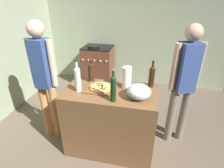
% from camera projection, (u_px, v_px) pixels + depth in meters
% --- Properties ---
extents(ground_plane, '(4.48, 3.52, 0.02)m').
position_uv_depth(ground_plane, '(117.00, 115.00, 3.28)').
color(ground_plane, '#6B5B4C').
extents(kitchen_wall_rear, '(4.48, 0.10, 2.60)m').
position_uv_depth(kitchen_wall_rear, '(130.00, 28.00, 4.01)').
color(kitchen_wall_rear, '#99A889').
rests_on(kitchen_wall_rear, ground_plane).
extents(kitchen_wall_left, '(0.10, 3.52, 2.60)m').
position_uv_depth(kitchen_wall_left, '(5.00, 38.00, 3.07)').
color(kitchen_wall_left, '#99A889').
rests_on(kitchen_wall_left, ground_plane).
extents(counter, '(1.15, 0.62, 0.91)m').
position_uv_depth(counter, '(110.00, 121.00, 2.39)').
color(counter, brown).
rests_on(counter, ground_plane).
extents(cutting_board, '(0.40, 0.32, 0.02)m').
position_uv_depth(cutting_board, '(101.00, 89.00, 2.23)').
color(cutting_board, brown).
rests_on(cutting_board, counter).
extents(pizza, '(0.28, 0.28, 0.03)m').
position_uv_depth(pizza, '(101.00, 87.00, 2.22)').
color(pizza, tan).
rests_on(pizza, cutting_board).
extents(mixing_bowl, '(0.28, 0.28, 0.17)m').
position_uv_depth(mixing_bowl, '(139.00, 92.00, 2.00)').
color(mixing_bowl, '#B2B2B7').
rests_on(mixing_bowl, counter).
extents(paper_towel_roll, '(0.12, 0.12, 0.29)m').
position_uv_depth(paper_towel_roll, '(127.00, 78.00, 2.20)').
color(paper_towel_roll, white).
rests_on(paper_towel_roll, counter).
extents(wine_bottle_green, '(0.08, 0.08, 0.33)m').
position_uv_depth(wine_bottle_green, '(91.00, 71.00, 2.37)').
color(wine_bottle_green, '#331E0F').
rests_on(wine_bottle_green, counter).
extents(wine_bottle_dark, '(0.07, 0.07, 0.35)m').
position_uv_depth(wine_bottle_dark, '(152.00, 76.00, 2.23)').
color(wine_bottle_dark, '#331E0F').
rests_on(wine_bottle_dark, counter).
extents(wine_bottle_amber, '(0.06, 0.06, 0.38)m').
position_uv_depth(wine_bottle_amber, '(113.00, 88.00, 1.91)').
color(wine_bottle_amber, '#143819').
rests_on(wine_bottle_amber, counter).
extents(wine_bottle_clear, '(0.08, 0.08, 0.40)m').
position_uv_depth(wine_bottle_clear, '(78.00, 78.00, 2.11)').
color(wine_bottle_clear, silver).
rests_on(wine_bottle_clear, counter).
extents(stove, '(0.66, 0.58, 0.97)m').
position_uv_depth(stove, '(98.00, 66.00, 4.15)').
color(stove, brown).
rests_on(stove, ground_plane).
extents(person_in_stripes, '(0.38, 0.21, 1.72)m').
position_uv_depth(person_in_stripes, '(44.00, 77.00, 2.37)').
color(person_in_stripes, '#D88C4C').
rests_on(person_in_stripes, ground_plane).
extents(person_in_red, '(0.38, 0.27, 1.69)m').
position_uv_depth(person_in_red, '(184.00, 80.00, 2.29)').
color(person_in_red, slate).
rests_on(person_in_red, ground_plane).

